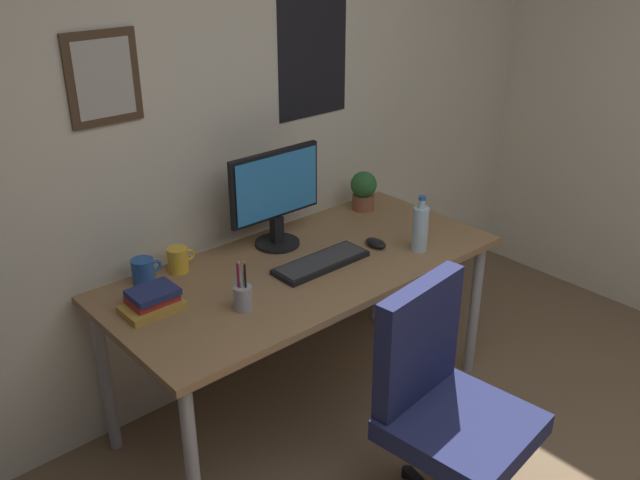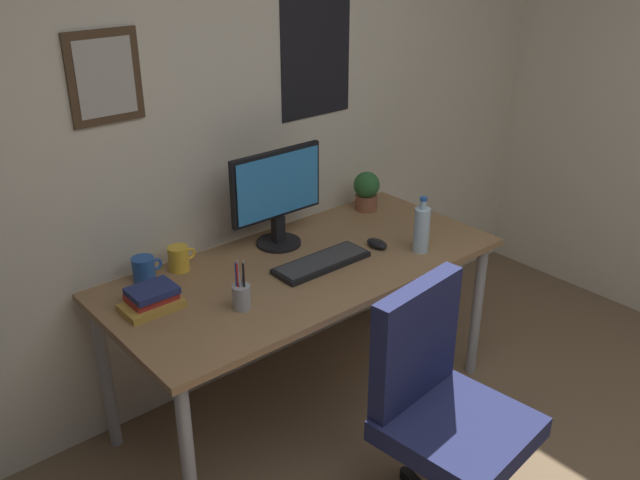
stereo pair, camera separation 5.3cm
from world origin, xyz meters
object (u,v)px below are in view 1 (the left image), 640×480
at_px(coffee_mug_far, 178,260).
at_px(office_chair, 443,402).
at_px(monitor, 276,194).
at_px(computer_mouse, 376,243).
at_px(keyboard, 321,262).
at_px(water_bottle, 420,228).
at_px(potted_plant, 363,189).
at_px(book_stack_left, 153,300).
at_px(coffee_mug_near, 144,271).
at_px(pen_cup, 243,296).

bearing_deg(coffee_mug_far, office_chair, -71.49).
bearing_deg(monitor, computer_mouse, -44.62).
xyz_separation_m(monitor, keyboard, (0.01, -0.28, -0.23)).
xyz_separation_m(keyboard, water_bottle, (0.42, -0.17, 0.09)).
bearing_deg(keyboard, potted_plant, 29.66).
relative_size(computer_mouse, book_stack_left, 0.50).
xyz_separation_m(coffee_mug_near, potted_plant, (1.20, -0.03, 0.05)).
distance_m(monitor, water_bottle, 0.64).
bearing_deg(computer_mouse, book_stack_left, 170.14).
bearing_deg(office_chair, book_stack_left, 123.60).
relative_size(computer_mouse, water_bottle, 0.44).
relative_size(computer_mouse, coffee_mug_near, 0.86).
height_order(monitor, computer_mouse, monitor).
xyz_separation_m(computer_mouse, coffee_mug_far, (-0.77, 0.38, 0.03)).
distance_m(computer_mouse, coffee_mug_near, 1.01).
relative_size(computer_mouse, pen_cup, 0.55).
bearing_deg(book_stack_left, coffee_mug_near, 69.68).
relative_size(keyboard, coffee_mug_far, 3.47).
bearing_deg(coffee_mug_near, monitor, -6.54).
bearing_deg(monitor, pen_cup, -140.95).
relative_size(monitor, pen_cup, 2.30).
relative_size(office_chair, monitor, 2.07).
height_order(keyboard, water_bottle, water_bottle).
xyz_separation_m(water_bottle, book_stack_left, (-1.13, 0.32, -0.07)).
xyz_separation_m(potted_plant, pen_cup, (-1.02, -0.40, -0.05)).
distance_m(coffee_mug_near, coffee_mug_far, 0.16).
height_order(water_bottle, potted_plant, water_bottle).
bearing_deg(coffee_mug_far, book_stack_left, -139.02).
distance_m(water_bottle, potted_plant, 0.52).
bearing_deg(coffee_mug_near, pen_cup, -67.69).
bearing_deg(computer_mouse, office_chair, -118.76).
bearing_deg(book_stack_left, coffee_mug_far, 40.98).
bearing_deg(coffee_mug_near, computer_mouse, -22.23).
xyz_separation_m(keyboard, potted_plant, (0.57, 0.32, 0.09)).
bearing_deg(potted_plant, water_bottle, -106.32).
distance_m(keyboard, water_bottle, 0.46).
bearing_deg(computer_mouse, monitor, 135.38).
bearing_deg(keyboard, coffee_mug_far, 143.66).
distance_m(monitor, coffee_mug_near, 0.65).
xyz_separation_m(office_chair, coffee_mug_near, (-0.53, 1.11, 0.26)).
distance_m(keyboard, book_stack_left, 0.72).
height_order(office_chair, potted_plant, office_chair).
bearing_deg(office_chair, potted_plant, 58.34).
xyz_separation_m(monitor, pen_cup, (-0.44, -0.36, -0.19)).
height_order(monitor, pen_cup, monitor).
xyz_separation_m(computer_mouse, pen_cup, (-0.75, -0.05, 0.04)).
bearing_deg(coffee_mug_near, coffee_mug_far, -1.41).
height_order(water_bottle, coffee_mug_near, water_bottle).
bearing_deg(keyboard, office_chair, -97.69).
height_order(office_chair, coffee_mug_near, office_chair).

